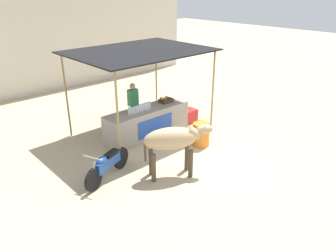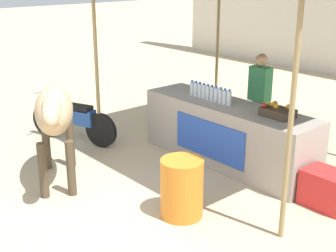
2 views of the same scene
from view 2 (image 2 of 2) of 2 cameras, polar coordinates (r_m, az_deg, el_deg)
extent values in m
plane|color=tan|center=(6.24, -6.85, -9.61)|extent=(60.00, 60.00, 0.00)
cube|color=#9E9389|center=(7.38, 7.22, -0.92)|extent=(3.00, 0.80, 0.96)
cube|color=#264CB2|center=(7.09, 4.99, -1.66)|extent=(1.40, 0.02, 0.58)
cylinder|color=#997F51|center=(7.81, -8.71, 7.08)|extent=(0.06, 0.06, 2.78)
cylinder|color=#997F51|center=(5.13, 14.74, 0.40)|extent=(0.06, 0.06, 2.78)
cylinder|color=#997F51|center=(9.63, 6.04, 9.42)|extent=(0.06, 0.06, 2.78)
cylinder|color=silver|center=(7.67, 2.95, 4.59)|extent=(0.07, 0.07, 0.22)
cylinder|color=blue|center=(7.64, 2.97, 5.50)|extent=(0.04, 0.04, 0.03)
cylinder|color=silver|center=(7.61, 3.42, 4.46)|extent=(0.07, 0.07, 0.22)
cylinder|color=blue|center=(7.58, 3.44, 5.38)|extent=(0.04, 0.04, 0.03)
cylinder|color=silver|center=(7.54, 3.90, 4.33)|extent=(0.07, 0.07, 0.22)
cylinder|color=blue|center=(7.51, 3.92, 5.25)|extent=(0.04, 0.04, 0.03)
cylinder|color=silver|center=(7.48, 4.38, 4.20)|extent=(0.07, 0.07, 0.22)
cylinder|color=blue|center=(7.45, 4.41, 5.13)|extent=(0.04, 0.04, 0.03)
cylinder|color=silver|center=(7.42, 4.88, 4.06)|extent=(0.07, 0.07, 0.22)
cylinder|color=blue|center=(7.39, 4.90, 5.00)|extent=(0.04, 0.04, 0.03)
cylinder|color=silver|center=(7.36, 5.38, 3.92)|extent=(0.07, 0.07, 0.22)
cylinder|color=blue|center=(7.33, 5.41, 4.87)|extent=(0.04, 0.04, 0.03)
cylinder|color=silver|center=(7.30, 5.89, 3.78)|extent=(0.07, 0.07, 0.22)
cylinder|color=blue|center=(7.27, 5.92, 4.73)|extent=(0.04, 0.04, 0.03)
cylinder|color=silver|center=(7.24, 6.41, 3.64)|extent=(0.07, 0.07, 0.22)
cylinder|color=blue|center=(7.21, 6.44, 4.59)|extent=(0.04, 0.04, 0.03)
cylinder|color=silver|center=(7.19, 6.93, 3.49)|extent=(0.07, 0.07, 0.22)
cylinder|color=blue|center=(7.15, 6.97, 4.45)|extent=(0.04, 0.04, 0.03)
cylinder|color=silver|center=(7.13, 7.47, 3.34)|extent=(0.07, 0.07, 0.22)
cylinder|color=blue|center=(7.10, 7.51, 4.31)|extent=(0.04, 0.04, 0.03)
cube|color=#3F3326|center=(6.73, 13.23, 1.60)|extent=(0.44, 0.32, 0.12)
sphere|color=#B21E19|center=(6.73, 11.64, 2.50)|extent=(0.08, 0.08, 0.08)
sphere|color=#8CB22D|center=(6.83, 12.88, 2.65)|extent=(0.08, 0.08, 0.08)
sphere|color=orange|center=(6.78, 12.64, 2.55)|extent=(0.08, 0.08, 0.08)
sphere|color=orange|center=(6.73, 14.49, 2.28)|extent=(0.08, 0.08, 0.08)
sphere|color=orange|center=(6.71, 13.06, 2.35)|extent=(0.08, 0.08, 0.08)
sphere|color=#B21E19|center=(6.86, 12.93, 2.71)|extent=(0.08, 0.08, 0.08)
sphere|color=#8CB22D|center=(6.81, 12.11, 2.65)|extent=(0.08, 0.08, 0.08)
cylinder|color=#383842|center=(7.94, 10.85, 0.02)|extent=(0.22, 0.22, 0.88)
cube|color=#337F4C|center=(7.74, 11.17, 5.07)|extent=(0.34, 0.20, 0.56)
sphere|color=tan|center=(7.65, 11.36, 7.91)|extent=(0.20, 0.20, 0.20)
cube|color=red|center=(6.42, 18.78, -7.30)|extent=(0.60, 0.44, 0.48)
cylinder|color=orange|center=(5.81, 1.69, -7.58)|extent=(0.53, 0.53, 0.75)
ellipsoid|color=tan|center=(6.67, -13.73, 1.95)|extent=(1.47, 1.14, 0.60)
cylinder|color=#493D2C|center=(6.44, -11.76, -5.08)|extent=(0.12, 0.12, 0.78)
cylinder|color=#493D2C|center=(6.46, -14.99, -5.27)|extent=(0.12, 0.12, 0.78)
cylinder|color=#493D2C|center=(7.35, -11.79, -2.01)|extent=(0.12, 0.12, 0.78)
cylinder|color=#493D2C|center=(7.36, -14.62, -2.19)|extent=(0.12, 0.12, 0.78)
cylinder|color=tan|center=(6.07, -13.96, 1.29)|extent=(0.51, 0.43, 0.41)
ellipsoid|color=tan|center=(5.77, -14.10, 0.97)|extent=(0.49, 0.41, 0.26)
cone|color=beige|center=(5.74, -13.51, 2.41)|extent=(0.05, 0.05, 0.10)
cone|color=beige|center=(5.75, -14.90, 2.31)|extent=(0.05, 0.05, 0.10)
cylinder|color=#493D2C|center=(7.38, -13.42, 1.42)|extent=(0.06, 0.06, 0.60)
cylinder|color=black|center=(8.82, -14.54, 0.71)|extent=(0.59, 0.29, 0.60)
cylinder|color=black|center=(8.09, -8.17, -0.51)|extent=(0.59, 0.29, 0.60)
cube|color=#1E4799|center=(8.38, -11.57, 1.29)|extent=(0.90, 0.50, 0.28)
ellipsoid|color=#1E4799|center=(8.47, -12.80, 2.52)|extent=(0.41, 0.32, 0.20)
cube|color=black|center=(8.23, -10.67, 2.18)|extent=(0.48, 0.33, 0.10)
cylinder|color=#99999E|center=(8.62, -14.61, 4.32)|extent=(0.23, 0.52, 0.03)
cylinder|color=#99999E|center=(8.74, -14.55, 1.93)|extent=(0.21, 0.12, 0.49)
camera|label=1|loc=(11.25, -58.41, 19.32)|focal=35.00mm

